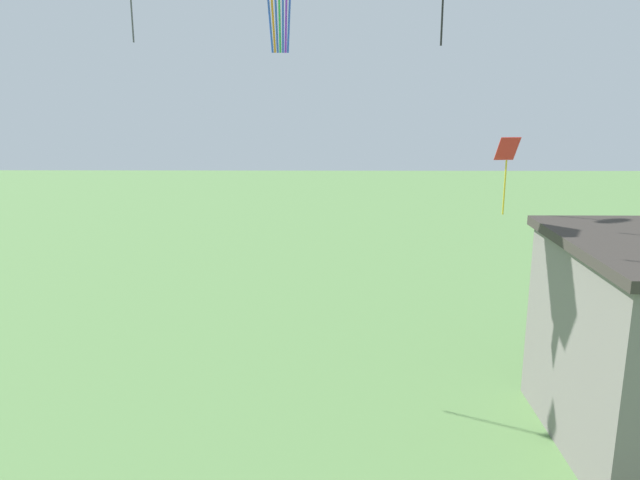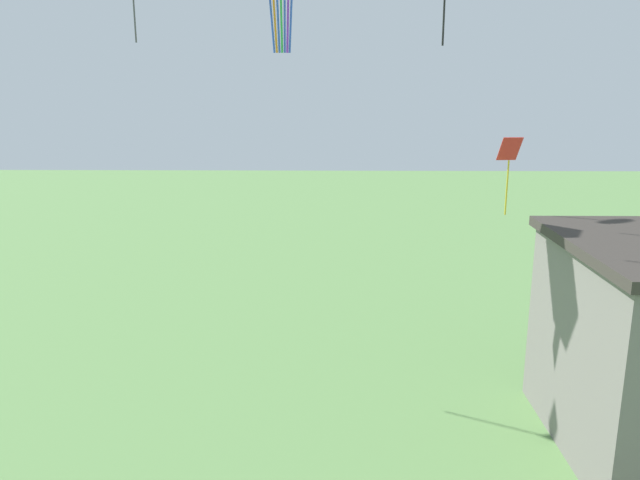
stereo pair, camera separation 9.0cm
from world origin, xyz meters
name	(u,v)px [view 2 (the right image)]	position (x,y,z in m)	size (l,w,h in m)	color
kite_red_diamond	(509,160)	(5.53, 15.75, 6.10)	(0.67, 0.56, 2.36)	red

